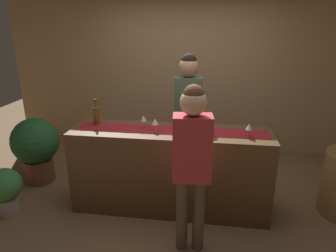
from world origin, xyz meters
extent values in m
plane|color=brown|center=(0.00, 0.00, 0.00)|extent=(10.00, 10.00, 0.00)
cube|color=tan|center=(0.00, 1.90, 1.45)|extent=(6.00, 0.12, 2.90)
cube|color=#543821|center=(0.00, 0.00, 0.49)|extent=(2.24, 0.60, 0.97)
cube|color=maroon|center=(0.00, 0.00, 0.98)|extent=(2.13, 0.28, 0.01)
cylinder|color=#B2C6C1|center=(0.33, -0.05, 1.08)|extent=(0.07, 0.07, 0.21)
cylinder|color=#B2C6C1|center=(0.33, -0.05, 1.22)|extent=(0.03, 0.03, 0.08)
cylinder|color=black|center=(0.33, -0.05, 1.27)|extent=(0.03, 0.03, 0.02)
cylinder|color=brown|center=(-0.88, 0.08, 1.08)|extent=(0.07, 0.07, 0.21)
cylinder|color=brown|center=(-0.88, 0.08, 1.22)|extent=(0.03, 0.03, 0.08)
cylinder|color=black|center=(-0.88, 0.08, 1.27)|extent=(0.03, 0.03, 0.02)
cylinder|color=silver|center=(-0.32, 0.05, 0.98)|extent=(0.06, 0.06, 0.00)
cylinder|color=silver|center=(-0.32, 0.05, 1.02)|extent=(0.01, 0.01, 0.08)
cone|color=silver|center=(-0.32, 0.05, 1.09)|extent=(0.07, 0.07, 0.06)
cylinder|color=silver|center=(0.84, -0.08, 0.98)|extent=(0.06, 0.06, 0.00)
cylinder|color=silver|center=(0.84, -0.08, 1.02)|extent=(0.01, 0.01, 0.08)
cone|color=silver|center=(0.84, -0.08, 1.09)|extent=(0.07, 0.07, 0.06)
cylinder|color=silver|center=(-0.16, -0.05, 0.98)|extent=(0.06, 0.06, 0.00)
cylinder|color=silver|center=(-0.16, -0.05, 1.02)|extent=(0.01, 0.01, 0.08)
cone|color=silver|center=(-0.16, -0.05, 1.09)|extent=(0.07, 0.07, 0.06)
cylinder|color=#26262B|center=(0.23, 0.58, 0.41)|extent=(0.11, 0.11, 0.82)
cylinder|color=#26262B|center=(0.07, 0.58, 0.41)|extent=(0.11, 0.11, 0.82)
cube|color=#4C6B4C|center=(0.15, 0.58, 1.15)|extent=(0.35, 0.22, 0.65)
sphere|color=tan|center=(0.15, 0.58, 1.60)|extent=(0.25, 0.25, 0.25)
sphere|color=black|center=(0.15, 0.58, 1.66)|extent=(0.19, 0.19, 0.19)
cylinder|color=brown|center=(0.20, -0.69, 0.38)|extent=(0.11, 0.11, 0.76)
cylinder|color=brown|center=(0.36, -0.68, 0.38)|extent=(0.11, 0.11, 0.76)
cube|color=#B7333D|center=(0.28, -0.68, 1.07)|extent=(0.36, 0.23, 0.60)
sphere|color=#DBAD89|center=(0.28, -0.68, 1.48)|extent=(0.23, 0.23, 0.23)
sphere|color=brown|center=(0.28, -0.68, 1.55)|extent=(0.18, 0.18, 0.18)
cylinder|color=brown|center=(-1.89, 0.35, 0.17)|extent=(0.38, 0.38, 0.34)
sphere|color=#23562D|center=(-1.89, 0.35, 0.60)|extent=(0.62, 0.62, 0.62)
cylinder|color=#9E9389|center=(-1.84, -0.41, 0.10)|extent=(0.24, 0.24, 0.21)
sphere|color=#387A3D|center=(-1.84, -0.41, 0.37)|extent=(0.38, 0.38, 0.38)
camera|label=1|loc=(0.42, -3.12, 2.11)|focal=32.21mm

